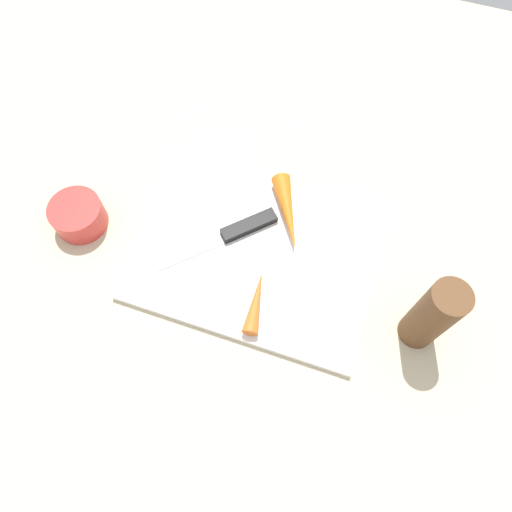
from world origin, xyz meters
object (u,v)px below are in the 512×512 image
(small_bowl, at_px, (78,215))
(pepper_grinder, at_px, (432,316))
(carrot_long, at_px, (288,213))
(cutting_board, at_px, (256,258))
(carrot_short, at_px, (256,302))
(knife, at_px, (241,229))

(small_bowl, height_order, pepper_grinder, pepper_grinder)
(carrot_long, relative_size, pepper_grinder, 0.89)
(carrot_long, relative_size, small_bowl, 1.58)
(carrot_long, bearing_deg, cutting_board, -45.18)
(carrot_long, distance_m, carrot_short, 0.15)
(cutting_board, bearing_deg, pepper_grinder, -7.95)
(cutting_board, relative_size, carrot_short, 3.79)
(carrot_long, bearing_deg, knife, -80.92)
(carrot_short, bearing_deg, knife, 21.58)
(cutting_board, xyz_separation_m, small_bowl, (-0.28, -0.03, 0.02))
(carrot_long, distance_m, small_bowl, 0.33)
(carrot_short, bearing_deg, pepper_grinder, -88.38)
(cutting_board, xyz_separation_m, knife, (-0.04, 0.03, 0.01))
(knife, xyz_separation_m, carrot_long, (0.06, 0.05, 0.01))
(small_bowl, bearing_deg, cutting_board, 5.43)
(carrot_long, bearing_deg, carrot_short, -27.52)
(carrot_long, bearing_deg, small_bowl, -98.28)
(carrot_short, bearing_deg, small_bowl, 73.63)
(carrot_short, xyz_separation_m, small_bowl, (-0.31, 0.05, -0.00))
(cutting_board, bearing_deg, small_bowl, -174.57)
(small_bowl, bearing_deg, carrot_short, -8.56)
(pepper_grinder, bearing_deg, carrot_short, -170.57)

